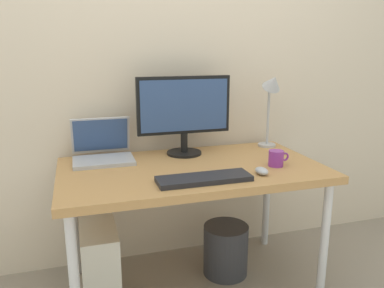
{
  "coord_description": "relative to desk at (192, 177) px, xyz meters",
  "views": [
    {
      "loc": [
        -0.55,
        -1.82,
        1.3
      ],
      "look_at": [
        0.0,
        0.0,
        0.82
      ],
      "focal_mm": 35.92,
      "sensor_mm": 36.0,
      "label": 1
    }
  ],
  "objects": [
    {
      "name": "ground_plane",
      "position": [
        0.0,
        0.0,
        -0.64
      ],
      "size": [
        6.0,
        6.0,
        0.0
      ],
      "primitive_type": "plane",
      "color": "gray"
    },
    {
      "name": "back_wall",
      "position": [
        0.0,
        0.43,
        0.66
      ],
      "size": [
        4.4,
        0.04,
        2.6
      ],
      "primitive_type": "cube",
      "color": "beige",
      "rests_on": "ground_plane"
    },
    {
      "name": "desk",
      "position": [
        0.0,
        0.0,
        0.0
      ],
      "size": [
        1.35,
        0.75,
        0.7
      ],
      "color": "#B7844C",
      "rests_on": "ground_plane"
    },
    {
      "name": "monitor",
      "position": [
        0.03,
        0.24,
        0.32
      ],
      "size": [
        0.54,
        0.2,
        0.45
      ],
      "color": "black",
      "rests_on": "desk"
    },
    {
      "name": "laptop",
      "position": [
        -0.43,
        0.26,
        0.12
      ],
      "size": [
        0.32,
        0.28,
        0.22
      ],
      "color": "#B2B2B7",
      "rests_on": "desk"
    },
    {
      "name": "desk_lamp",
      "position": [
        0.57,
        0.24,
        0.39
      ],
      "size": [
        0.11,
        0.16,
        0.47
      ],
      "color": "#B2B2B7",
      "rests_on": "desk"
    },
    {
      "name": "keyboard",
      "position": [
        -0.01,
        -0.23,
        0.07
      ],
      "size": [
        0.44,
        0.14,
        0.02
      ],
      "primitive_type": "cube",
      "color": "#232328",
      "rests_on": "desk"
    },
    {
      "name": "mouse",
      "position": [
        0.29,
        -0.22,
        0.08
      ],
      "size": [
        0.06,
        0.09,
        0.03
      ],
      "primitive_type": "ellipsoid",
      "color": "#B2B2B7",
      "rests_on": "desk"
    },
    {
      "name": "coffee_mug",
      "position": [
        0.42,
        -0.12,
        0.1
      ],
      "size": [
        0.11,
        0.08,
        0.08
      ],
      "color": "purple",
      "rests_on": "desk"
    },
    {
      "name": "computer_tower",
      "position": [
        -0.49,
        0.01,
        -0.43
      ],
      "size": [
        0.18,
        0.36,
        0.42
      ],
      "primitive_type": "cube",
      "color": "silver",
      "rests_on": "ground_plane"
    },
    {
      "name": "wastebasket",
      "position": [
        0.23,
        0.06,
        -0.49
      ],
      "size": [
        0.26,
        0.26,
        0.3
      ],
      "primitive_type": "cylinder",
      "color": "#333338",
      "rests_on": "ground_plane"
    }
  ]
}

